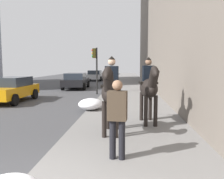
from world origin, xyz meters
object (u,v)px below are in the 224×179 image
(pedestrian_greeting, at_px, (117,114))
(traffic_light_near_curb, at_px, (95,63))
(mounted_horse_near, at_px, (111,91))
(car_mid_lane, at_px, (95,75))
(car_far_lane, at_px, (76,80))
(mounted_horse_far, at_px, (149,87))
(car_near_lane, at_px, (11,89))

(pedestrian_greeting, distance_m, traffic_light_near_curb, 12.63)
(mounted_horse_near, height_order, car_mid_lane, mounted_horse_near)
(car_far_lane, bearing_deg, mounted_horse_near, -166.14)
(car_far_lane, bearing_deg, car_mid_lane, -3.32)
(mounted_horse_near, xyz_separation_m, mounted_horse_far, (1.29, -1.19, 0.01))
(mounted_horse_far, height_order, car_far_lane, mounted_horse_far)
(car_near_lane, height_order, car_mid_lane, same)
(pedestrian_greeting, height_order, traffic_light_near_curb, traffic_light_near_curb)
(mounted_horse_near, xyz_separation_m, pedestrian_greeting, (-1.89, -0.26, -0.28))
(mounted_horse_far, height_order, traffic_light_near_curb, traffic_light_near_curb)
(mounted_horse_near, bearing_deg, car_far_lane, -161.76)
(traffic_light_near_curb, bearing_deg, car_far_lane, 30.51)
(pedestrian_greeting, relative_size, car_mid_lane, 0.44)
(pedestrian_greeting, distance_m, car_mid_lane, 28.02)
(mounted_horse_near, relative_size, mounted_horse_far, 0.99)
(car_mid_lane, bearing_deg, mounted_horse_near, -169.91)
(car_far_lane, bearing_deg, car_near_lane, 162.88)
(car_near_lane, bearing_deg, traffic_light_near_curb, 132.91)
(mounted_horse_near, height_order, pedestrian_greeting, mounted_horse_near)
(pedestrian_greeting, distance_m, car_far_lane, 16.96)
(car_far_lane, bearing_deg, mounted_horse_far, -160.06)
(mounted_horse_far, xyz_separation_m, car_near_lane, (5.21, 7.50, -0.63))
(mounted_horse_near, distance_m, car_mid_lane, 26.11)
(car_mid_lane, height_order, traffic_light_near_curb, traffic_light_near_curb)
(car_near_lane, distance_m, car_far_lane, 8.22)
(mounted_horse_near, bearing_deg, pedestrian_greeting, 9.73)
(mounted_horse_far, xyz_separation_m, pedestrian_greeting, (-3.18, 0.94, -0.29))
(car_mid_lane, xyz_separation_m, car_far_lane, (-11.33, 0.18, -0.01))
(car_near_lane, height_order, car_far_lane, same)
(mounted_horse_near, distance_m, car_near_lane, 9.08)
(mounted_horse_far, relative_size, car_mid_lane, 0.59)
(mounted_horse_far, bearing_deg, mounted_horse_near, -48.56)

